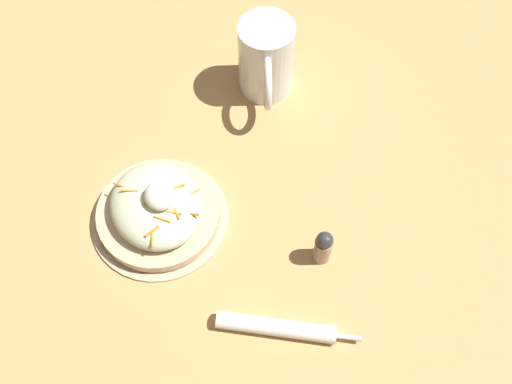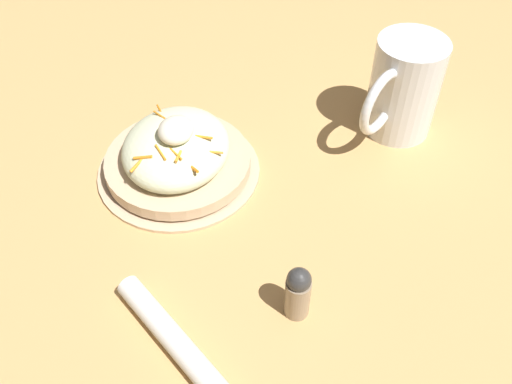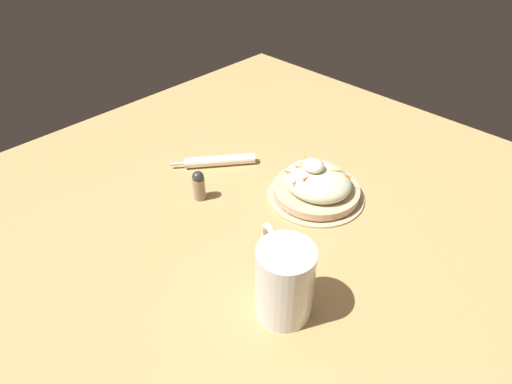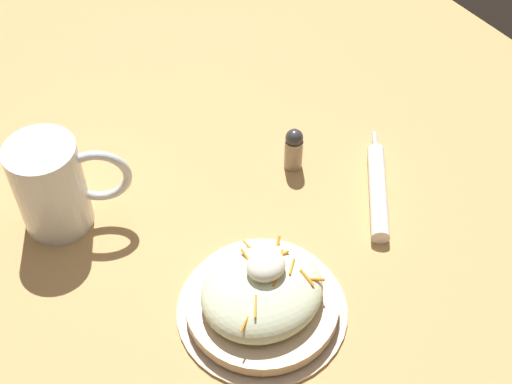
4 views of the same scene
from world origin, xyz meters
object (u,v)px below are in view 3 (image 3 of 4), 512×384
(beer_mug, at_px, (284,284))
(salt_shaker, at_px, (199,185))
(salad_plate, at_px, (317,185))
(napkin_roll, at_px, (219,161))

(beer_mug, xyz_separation_m, salt_shaker, (0.33, -0.10, -0.03))
(beer_mug, bearing_deg, salt_shaker, -16.06)
(salad_plate, xyz_separation_m, salt_shaker, (0.18, 0.19, 0.01))
(napkin_roll, xyz_separation_m, salt_shaker, (-0.07, 0.12, 0.02))
(salt_shaker, bearing_deg, beer_mug, 163.94)
(beer_mug, bearing_deg, napkin_roll, -28.28)
(beer_mug, height_order, salt_shaker, beer_mug)
(salad_plate, height_order, beer_mug, beer_mug)
(napkin_roll, bearing_deg, salad_plate, -164.66)
(napkin_roll, relative_size, salt_shaker, 2.42)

